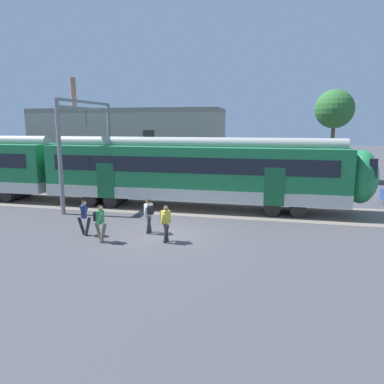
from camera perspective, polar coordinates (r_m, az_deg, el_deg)
ground_plane at (r=17.66m, az=-4.09°, el=-6.52°), size 160.00×160.00×0.00m
track_bed at (r=27.68m, az=-22.85°, el=-1.10°), size 80.00×4.40×0.01m
commuter_train at (r=25.97m, az=-18.74°, el=3.49°), size 38.05×3.07×4.73m
pedestrian_navy at (r=18.00m, az=-16.13°, el=-3.41°), size 0.71×0.51×1.67m
pedestrian_green at (r=16.80m, az=-13.88°, el=-4.18°), size 0.66×0.54×1.67m
pedestrian_white at (r=17.74m, az=-6.59°, el=-3.17°), size 0.52×0.67×1.67m
pedestrian_yellow at (r=16.34m, az=-4.05°, el=-4.31°), size 0.53×0.67×1.67m
catenary_gantry at (r=24.98m, az=-15.69°, el=8.14°), size 0.24×6.64×6.53m
background_building at (r=34.28m, az=-9.82°, el=7.03°), size 16.93×5.00×9.20m
street_tree_right at (r=35.60m, az=20.89°, el=11.66°), size 3.36×3.36×8.06m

